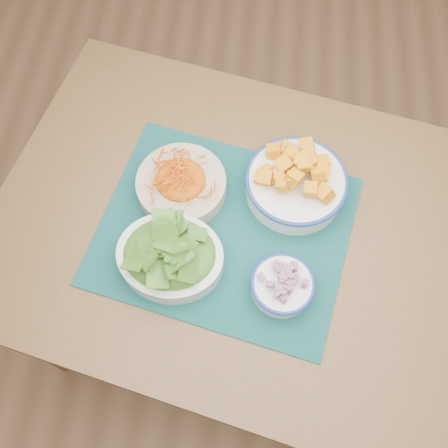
% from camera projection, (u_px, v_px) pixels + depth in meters
% --- Properties ---
extents(ground, '(4.00, 4.00, 0.00)m').
position_uv_depth(ground, '(271.00, 320.00, 1.79)').
color(ground, '#9C704B').
rests_on(ground, ground).
extents(table, '(1.38, 1.07, 0.75)m').
position_uv_depth(table, '(260.00, 247.00, 1.21)').
color(table, brown).
rests_on(table, ground).
extents(placemat, '(0.63, 0.55, 0.00)m').
position_uv_depth(placemat, '(224.00, 230.00, 1.12)').
color(placemat, '#082C2D').
rests_on(placemat, table).
extents(carrot_bowl, '(0.23, 0.23, 0.08)m').
position_uv_depth(carrot_bowl, '(181.00, 182.00, 1.12)').
color(carrot_bowl, '#BFA88E').
rests_on(carrot_bowl, placemat).
extents(squash_bowl, '(0.26, 0.26, 0.12)m').
position_uv_depth(squash_bowl, '(297.00, 180.00, 1.11)').
color(squash_bowl, white).
rests_on(squash_bowl, placemat).
extents(lettuce_bowl, '(0.25, 0.21, 0.11)m').
position_uv_depth(lettuce_bowl, '(170.00, 253.00, 1.04)').
color(lettuce_bowl, silver).
rests_on(lettuce_bowl, placemat).
extents(onion_bowl, '(0.16, 0.16, 0.07)m').
position_uv_depth(onion_bowl, '(282.00, 285.00, 1.03)').
color(onion_bowl, white).
rests_on(onion_bowl, placemat).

